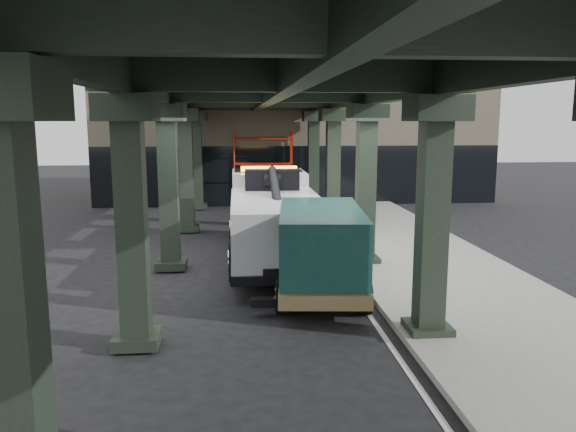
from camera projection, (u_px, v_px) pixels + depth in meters
ground at (288, 286)px, 15.54m from camera, size 90.00×90.00×0.00m
sidewalk at (422, 262)px, 17.89m from camera, size 5.00×40.00×0.15m
lane_stripe at (336, 266)px, 17.66m from camera, size 0.12×38.00×0.01m
viaduct at (268, 88)px, 16.56m from camera, size 7.40×32.00×6.40m
building at (291, 129)px, 34.69m from camera, size 22.00×10.00×8.00m
scaffolding at (263, 167)px, 29.57m from camera, size 3.08×0.88×4.00m
tow_truck at (273, 215)px, 18.29m from camera, size 2.88×9.39×3.07m
towed_van at (320, 246)px, 14.85m from camera, size 2.71×5.81×2.29m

